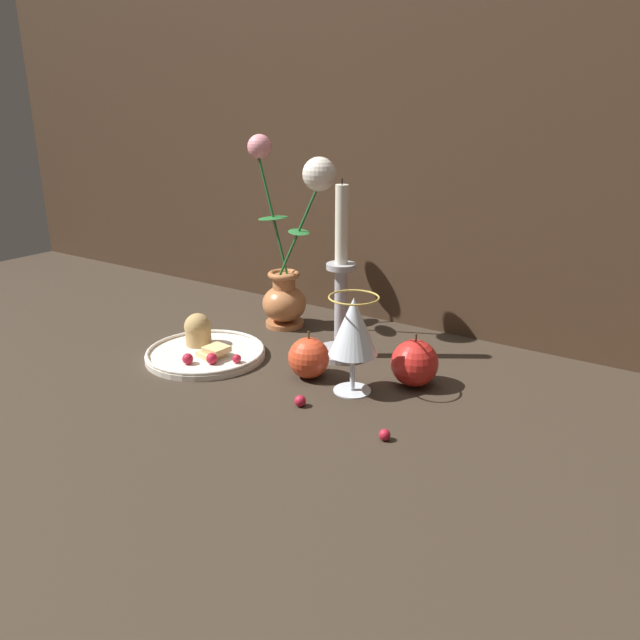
% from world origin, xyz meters
% --- Properties ---
extents(ground_plane, '(2.40, 2.40, 0.00)m').
position_xyz_m(ground_plane, '(0.00, 0.00, 0.00)').
color(ground_plane, '#33281E').
rests_on(ground_plane, ground).
extents(wall_back, '(2.40, 0.04, 1.20)m').
position_xyz_m(wall_back, '(0.00, 0.34, 0.60)').
color(wall_back, '#422D1E').
rests_on(wall_back, ground_plane).
extents(vase, '(0.21, 0.09, 0.38)m').
position_xyz_m(vase, '(-0.16, 0.17, 0.14)').
color(vase, '#B77042').
rests_on(vase, ground_plane).
extents(plate_with_pastries, '(0.22, 0.22, 0.07)m').
position_xyz_m(plate_with_pastries, '(-0.20, -0.04, 0.01)').
color(plate_with_pastries, silver).
rests_on(plate_with_pastries, ground_plane).
extents(wine_glass, '(0.08, 0.08, 0.16)m').
position_xyz_m(wine_glass, '(0.10, -0.02, 0.11)').
color(wine_glass, silver).
rests_on(wine_glass, ground_plane).
extents(candlestick, '(0.10, 0.10, 0.32)m').
position_xyz_m(candlestick, '(0.01, 0.10, 0.10)').
color(candlestick, '#A3A3A8').
rests_on(candlestick, ground_plane).
extents(apple_beside_vase, '(0.08, 0.08, 0.09)m').
position_xyz_m(apple_beside_vase, '(0.17, 0.06, 0.04)').
color(apple_beside_vase, red).
rests_on(apple_beside_vase, ground_plane).
extents(apple_near_glass, '(0.07, 0.07, 0.08)m').
position_xyz_m(apple_near_glass, '(0.01, -0.01, 0.03)').
color(apple_near_glass, '#D14223').
rests_on(apple_near_glass, ground_plane).
extents(berry_near_plate, '(0.02, 0.02, 0.02)m').
position_xyz_m(berry_near_plate, '(0.22, -0.13, 0.01)').
color(berry_near_plate, '#AD192D').
rests_on(berry_near_plate, ground_plane).
extents(berry_front_center, '(0.02, 0.02, 0.02)m').
position_xyz_m(berry_front_center, '(0.06, -0.11, 0.01)').
color(berry_front_center, '#AD192D').
rests_on(berry_front_center, ground_plane).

